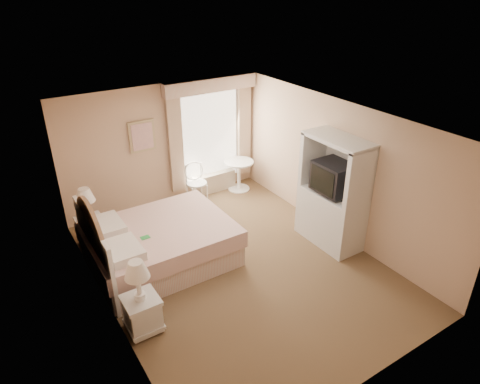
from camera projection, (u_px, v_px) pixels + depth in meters
room at (237, 200)px, 6.58m from camera, size 4.21×5.51×2.51m
window at (212, 133)px, 9.03m from camera, size 2.05×0.22×2.51m
framed_art at (142, 136)px, 8.25m from camera, size 0.52×0.04×0.62m
bed at (155, 245)px, 7.03m from camera, size 2.29×1.80×1.59m
nightstand_near at (141, 305)px, 5.69m from camera, size 0.46×0.46×1.11m
nightstand_far at (90, 224)px, 7.53m from camera, size 0.46×0.46×1.11m
round_table at (239, 171)px, 9.47m from camera, size 0.65×0.65×0.68m
cafe_chair at (196, 179)px, 8.96m from camera, size 0.46×0.46×0.88m
armoire at (332, 201)px, 7.46m from camera, size 0.60×1.20×1.99m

